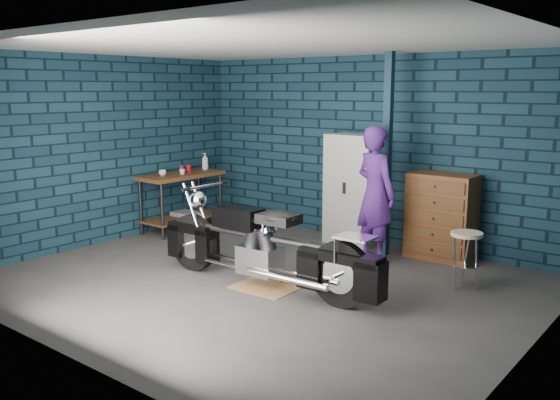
# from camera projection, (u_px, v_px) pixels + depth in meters

# --- Properties ---
(ground) EXTENTS (6.00, 6.00, 0.00)m
(ground) POSITION_uv_depth(u_px,v_px,m) (261.00, 282.00, 6.92)
(ground) COLOR #484543
(ground) RESTS_ON ground
(room_walls) EXTENTS (6.02, 5.01, 2.71)m
(room_walls) POSITION_uv_depth(u_px,v_px,m) (290.00, 116.00, 6.99)
(room_walls) COLOR #102636
(room_walls) RESTS_ON ground
(support_post) EXTENTS (0.10, 0.10, 2.70)m
(support_post) POSITION_uv_depth(u_px,v_px,m) (387.00, 156.00, 7.83)
(support_post) COLOR #122B3A
(support_post) RESTS_ON ground
(workbench) EXTENTS (0.60, 1.40, 0.91)m
(workbench) POSITION_uv_depth(u_px,v_px,m) (182.00, 202.00, 9.41)
(workbench) COLOR brown
(workbench) RESTS_ON ground
(drip_mat) EXTENTS (0.72, 0.55, 0.01)m
(drip_mat) POSITION_uv_depth(u_px,v_px,m) (265.00, 287.00, 6.73)
(drip_mat) COLOR olive
(drip_mat) RESTS_ON ground
(motorcycle) EXTENTS (2.53, 0.75, 1.11)m
(motorcycle) POSITION_uv_depth(u_px,v_px,m) (264.00, 240.00, 6.63)
(motorcycle) COLOR black
(motorcycle) RESTS_ON ground
(person) EXTENTS (0.75, 0.61, 1.77)m
(person) POSITION_uv_depth(u_px,v_px,m) (375.00, 194.00, 7.66)
(person) COLOR #4D217E
(person) RESTS_ON ground
(storage_bin) EXTENTS (0.45, 0.32, 0.28)m
(storage_bin) POSITION_uv_depth(u_px,v_px,m) (187.00, 220.00, 9.52)
(storage_bin) COLOR gray
(storage_bin) RESTS_ON ground
(locker) EXTENTS (0.74, 0.53, 1.59)m
(locker) POSITION_uv_depth(u_px,v_px,m) (354.00, 189.00, 8.55)
(locker) COLOR beige
(locker) RESTS_ON ground
(tool_chest) EXTENTS (0.85, 0.47, 1.14)m
(tool_chest) POSITION_uv_depth(u_px,v_px,m) (441.00, 217.00, 7.78)
(tool_chest) COLOR brown
(tool_chest) RESTS_ON ground
(shop_stool) EXTENTS (0.41, 0.41, 0.65)m
(shop_stool) POSITION_uv_depth(u_px,v_px,m) (465.00, 260.00, 6.68)
(shop_stool) COLOR beige
(shop_stool) RESTS_ON ground
(cup_a) EXTENTS (0.15, 0.15, 0.09)m
(cup_a) POSITION_uv_depth(u_px,v_px,m) (162.00, 173.00, 9.08)
(cup_a) COLOR beige
(cup_a) RESTS_ON workbench
(cup_b) EXTENTS (0.09, 0.09, 0.08)m
(cup_b) POSITION_uv_depth(u_px,v_px,m) (182.00, 172.00, 9.21)
(cup_b) COLOR beige
(cup_b) RESTS_ON workbench
(mug_purple) EXTENTS (0.08, 0.08, 0.10)m
(mug_purple) POSITION_uv_depth(u_px,v_px,m) (182.00, 168.00, 9.53)
(mug_purple) COLOR #5C1863
(mug_purple) RESTS_ON workbench
(mug_red) EXTENTS (0.11, 0.11, 0.12)m
(mug_red) POSITION_uv_depth(u_px,v_px,m) (189.00, 169.00, 9.47)
(mug_red) COLOR maroon
(mug_red) RESTS_ON workbench
(bottle) EXTENTS (0.13, 0.13, 0.28)m
(bottle) POSITION_uv_depth(u_px,v_px,m) (205.00, 161.00, 9.76)
(bottle) COLOR gray
(bottle) RESTS_ON workbench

